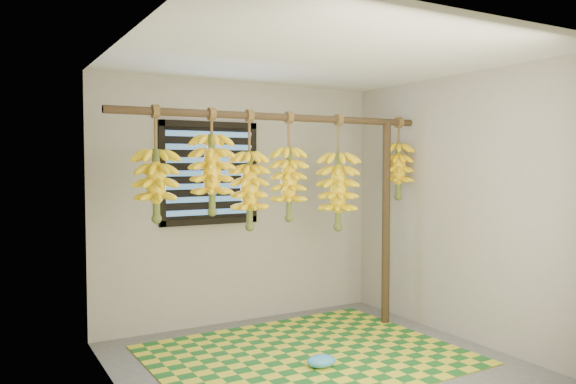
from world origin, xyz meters
TOP-DOWN VIEW (x-y plane):
  - floor at (0.00, 0.00)m, footprint 3.00×3.00m
  - ceiling at (0.00, 0.00)m, footprint 3.00×3.00m
  - wall_back at (0.00, 1.50)m, footprint 3.00×0.01m
  - wall_left at (-1.50, 0.00)m, footprint 0.01×3.00m
  - wall_right at (1.50, 0.00)m, footprint 0.01×3.00m
  - window at (-0.35, 1.48)m, footprint 1.00×0.04m
  - hanging_pole at (0.00, 0.70)m, footprint 3.00×0.06m
  - support_post at (1.20, 0.70)m, footprint 0.08×0.08m
  - woven_mat at (0.03, 0.28)m, footprint 2.51×2.03m
  - plastic_bag at (-0.03, -0.02)m, footprint 0.26×0.20m
  - banana_bunch_a at (-1.10, 0.70)m, footprint 0.34×0.34m
  - banana_bunch_b at (-0.64, 0.70)m, footprint 0.36×0.36m
  - banana_bunch_c at (-0.29, 0.70)m, footprint 0.31×0.31m
  - banana_bunch_d at (0.09, 0.70)m, footprint 0.32×0.32m
  - banana_bunch_e at (0.62, 0.70)m, footprint 0.37×0.37m
  - banana_bunch_f at (1.35, 0.70)m, footprint 0.28×0.28m

SIDE VIEW (x-z plane):
  - floor at x=0.00m, z-range -0.01..0.00m
  - woven_mat at x=0.03m, z-range 0.00..0.01m
  - plastic_bag at x=-0.03m, z-range 0.01..0.11m
  - support_post at x=1.20m, z-range 0.00..2.00m
  - wall_back at x=0.00m, z-range 0.00..2.40m
  - wall_left at x=-1.50m, z-range 0.00..2.40m
  - wall_right at x=1.50m, z-range 0.00..2.40m
  - banana_bunch_e at x=0.62m, z-range 0.80..1.87m
  - banana_bunch_c at x=-0.29m, z-range 0.86..1.88m
  - banana_bunch_d at x=0.09m, z-range 0.94..1.90m
  - banana_bunch_a at x=-1.10m, z-range 0.97..1.88m
  - window at x=-0.35m, z-range 1.00..2.00m
  - banana_bunch_b at x=-0.64m, z-range 1.07..1.94m
  - banana_bunch_f at x=1.35m, z-range 1.12..1.93m
  - hanging_pole at x=0.00m, z-range 1.97..2.03m
  - ceiling at x=0.00m, z-range 2.40..2.41m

